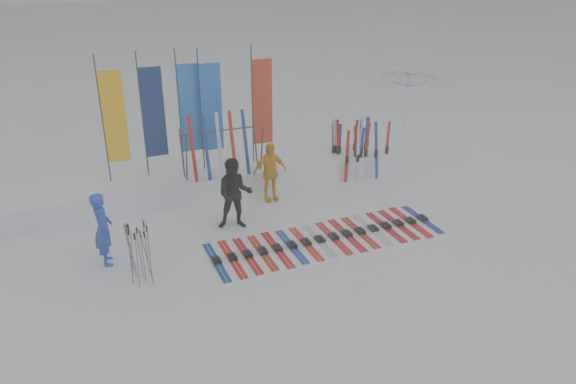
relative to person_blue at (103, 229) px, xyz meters
name	(u,v)px	position (x,y,z in m)	size (l,w,h in m)	color
ground	(309,266)	(3.85, -1.76, -0.80)	(120.00, 120.00, 0.00)	white
snow_bank	(240,175)	(3.85, 2.84, -0.50)	(14.00, 1.60, 0.60)	white
person_blue	(103,229)	(0.00, 0.00, 0.00)	(0.58, 0.38, 1.60)	blue
person_black	(235,194)	(2.99, 0.50, 0.06)	(0.83, 0.65, 1.71)	black
person_yellow	(270,172)	(4.28, 1.60, -0.01)	(0.92, 0.38, 1.58)	yellow
tent_canopy	(406,107)	(10.05, 4.16, 0.44)	(2.69, 2.75, 2.47)	white
ski_row	(326,238)	(4.69, -0.88, -0.76)	(5.35, 1.70, 0.07)	navy
pole_cluster	(138,254)	(0.55, -0.94, -0.20)	(0.42, 0.60, 1.24)	#595B60
feather_flags	(187,110)	(2.56, 3.03, 1.44)	(4.42, 0.18, 3.20)	#383A3F
ski_rack	(222,145)	(3.28, 2.44, 0.58)	(2.04, 0.80, 1.23)	#383A3F
upright_skis	(357,148)	(7.22, 2.35, -0.01)	(1.47, 1.04, 1.70)	navy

